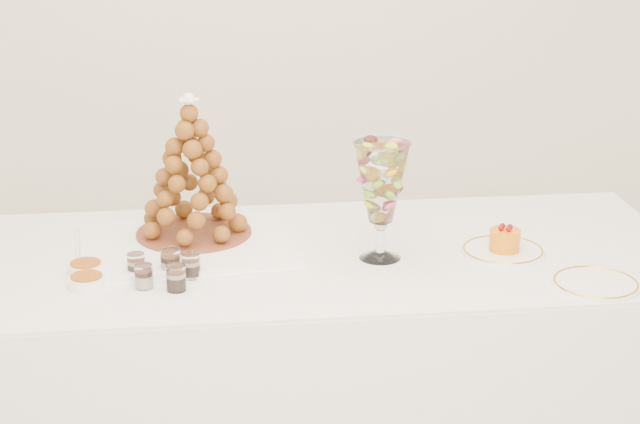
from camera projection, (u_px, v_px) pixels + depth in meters
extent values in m
cube|color=white|center=(302.00, 386.00, 3.08)|extent=(2.14, 0.89, 0.80)
cube|color=white|center=(301.00, 255.00, 2.95)|extent=(2.13, 0.88, 0.01)
cube|color=white|center=(187.00, 246.00, 2.98)|extent=(0.63, 0.50, 0.02)
cylinder|color=white|center=(380.00, 254.00, 2.91)|extent=(0.12, 0.12, 0.02)
cylinder|color=white|center=(380.00, 238.00, 2.90)|extent=(0.02, 0.02, 0.08)
sphere|color=white|center=(381.00, 224.00, 2.89)|extent=(0.04, 0.04, 0.04)
cylinder|color=white|center=(503.00, 251.00, 2.95)|extent=(0.23, 0.23, 0.01)
cylinder|color=white|center=(596.00, 284.00, 2.73)|extent=(0.22, 0.22, 0.01)
cylinder|color=white|center=(136.00, 265.00, 2.79)|extent=(0.05, 0.05, 0.06)
cylinder|color=white|center=(171.00, 262.00, 2.79)|extent=(0.06, 0.06, 0.07)
cylinder|color=white|center=(191.00, 266.00, 2.78)|extent=(0.06, 0.06, 0.07)
cylinder|color=white|center=(144.00, 276.00, 2.71)|extent=(0.05, 0.05, 0.06)
cylinder|color=white|center=(176.00, 278.00, 2.70)|extent=(0.06, 0.06, 0.07)
cylinder|color=white|center=(86.00, 268.00, 2.81)|extent=(0.09, 0.09, 0.03)
cylinder|color=white|center=(87.00, 282.00, 2.72)|extent=(0.09, 0.09, 0.03)
cylinder|color=brown|center=(194.00, 233.00, 3.04)|extent=(0.33, 0.33, 0.01)
cone|color=brown|center=(191.00, 165.00, 2.97)|extent=(0.32, 0.32, 0.39)
sphere|color=white|center=(188.00, 100.00, 2.91)|extent=(0.04, 0.04, 0.04)
cylinder|color=orange|center=(505.00, 240.00, 2.93)|extent=(0.08, 0.08, 0.06)
sphere|color=maroon|center=(510.00, 227.00, 2.93)|extent=(0.01, 0.01, 0.01)
sphere|color=maroon|center=(503.00, 226.00, 2.93)|extent=(0.01, 0.01, 0.01)
sphere|color=maroon|center=(501.00, 228.00, 2.92)|extent=(0.01, 0.01, 0.01)
sphere|color=maroon|center=(508.00, 229.00, 2.91)|extent=(0.01, 0.01, 0.01)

